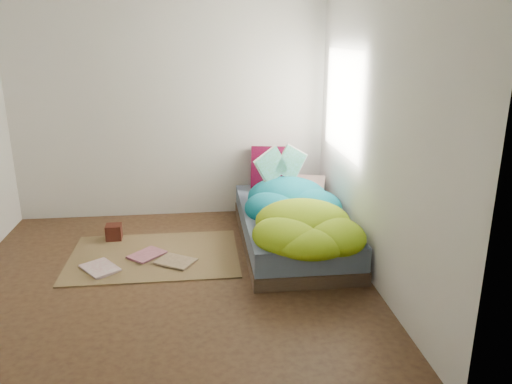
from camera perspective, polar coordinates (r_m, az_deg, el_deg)
ground at (r=4.43m, az=-10.13°, el=-10.13°), size 3.50×3.50×0.00m
room_walls at (r=3.96m, az=-11.21°, el=11.28°), size 3.54×3.54×2.62m
bed at (r=5.08m, az=4.11°, el=-4.07°), size 1.00×2.00×0.34m
duvet at (r=4.76m, az=4.68°, el=-1.21°), size 0.96×1.84×0.34m
rug at (r=4.93m, az=-11.54°, el=-7.15°), size 1.60×1.10×0.01m
pillow_floral at (r=5.63m, az=4.90°, el=0.65°), size 0.65×0.51×0.13m
pillow_magenta at (r=5.70m, az=1.90°, el=2.76°), size 0.50×0.24×0.48m
open_book at (r=5.24m, az=2.97°, el=4.25°), size 0.51×0.29×0.31m
wooden_box at (r=5.37m, az=-15.93°, el=-4.42°), size 0.16×0.16×0.16m
floor_book_a at (r=4.71m, az=-18.77°, el=-8.72°), size 0.41×0.43×0.03m
floor_book_b at (r=4.99m, az=-13.29°, el=-6.69°), size 0.39×0.40×0.03m
floor_book_c at (r=4.64m, az=-10.02°, el=-8.44°), size 0.42×0.39×0.03m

